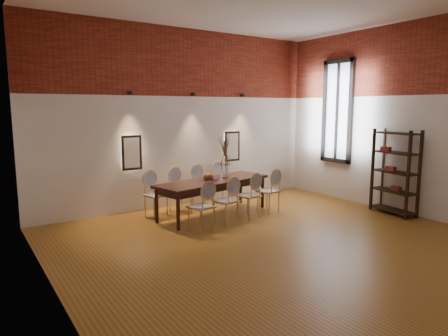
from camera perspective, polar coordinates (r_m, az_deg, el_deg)
floor at (r=6.75m, az=8.96°, el=-11.02°), size 7.00×7.00×0.02m
wall_back at (r=9.27m, az=-5.91°, el=7.05°), size 7.00×0.10×4.00m
wall_left at (r=4.71m, az=-24.10°, el=4.91°), size 0.10×7.00×4.00m
wall_right at (r=9.17m, az=25.89°, el=6.22°), size 0.10×7.00×4.00m
brick_band_back at (r=9.26m, az=-5.82°, el=14.79°), size 7.00×0.02×1.50m
brick_band_left at (r=4.82m, az=-24.20°, el=19.93°), size 0.02×7.00×1.50m
brick_band_right at (r=9.16m, az=26.19°, el=14.05°), size 0.02×7.00×1.50m
niche_left at (r=8.69m, az=-13.11°, el=2.15°), size 0.36×0.06×0.66m
niche_right at (r=9.91m, az=1.09°, el=3.13°), size 0.36×0.06×0.66m
spot_fixture_left at (r=8.62m, az=-13.33°, el=10.41°), size 0.08×0.10×0.08m
spot_fixture_mid at (r=9.26m, az=-4.47°, el=10.47°), size 0.08×0.10×0.08m
spot_fixture_right at (r=10.02m, az=2.64°, el=10.34°), size 0.08×0.10×0.08m
window_glass at (r=10.25m, az=15.94°, el=7.75°), size 0.02×0.78×2.38m
window_frame at (r=10.24m, az=15.87°, el=7.75°), size 0.08×0.90×2.50m
window_mullion at (r=10.24m, az=15.87°, el=7.75°), size 0.06×0.06×2.40m
dining_table at (r=8.43m, az=-1.52°, el=-4.20°), size 2.70×1.32×0.75m
chair_near_a at (r=7.27m, az=-3.30°, el=-5.52°), size 0.52×0.52×0.94m
chair_near_b at (r=7.71m, az=0.30°, el=-4.70°), size 0.52×0.52×0.94m
chair_near_c at (r=8.17m, az=3.51°, el=-3.95°), size 0.52×0.52×0.94m
chair_near_d at (r=8.65m, az=6.35°, el=-3.28°), size 0.52×0.52×0.94m
chair_far_a at (r=8.34m, az=-9.70°, el=-3.80°), size 0.52×0.52×0.94m
chair_far_b at (r=8.72m, az=-6.23°, el=-3.19°), size 0.52×0.52×0.94m
chair_far_c at (r=9.13m, az=-3.06°, el=-2.61°), size 0.52×0.52×0.94m
chair_far_d at (r=9.57m, az=-0.17°, el=-2.08°), size 0.52×0.52×0.94m
vase at (r=8.57m, az=0.12°, el=-0.42°), size 0.14×0.14×0.30m
dried_branches at (r=8.51m, az=0.12°, el=2.57°), size 0.50×0.50×0.70m
bowl at (r=8.19m, az=-2.17°, el=-1.27°), size 0.24×0.24×0.18m
book at (r=8.28m, az=-1.89°, el=-1.69°), size 0.29×0.23×0.03m
shelving_rack at (r=9.16m, az=23.23°, el=-0.53°), size 0.53×1.05×1.80m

